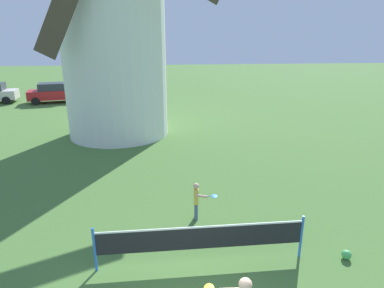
% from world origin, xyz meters
% --- Properties ---
extents(windmill, '(10.18, 5.95, 14.33)m').
position_xyz_m(windmill, '(-2.51, 13.20, 6.64)').
color(windmill, white).
rests_on(windmill, ground_plane).
extents(tennis_net, '(4.85, 0.06, 1.10)m').
position_xyz_m(tennis_net, '(0.47, 1.97, 0.68)').
color(tennis_net, blue).
rests_on(tennis_net, ground_plane).
extents(player_far, '(0.68, 0.52, 1.13)m').
position_xyz_m(player_far, '(0.61, 3.95, 0.64)').
color(player_far, slate).
rests_on(player_far, ground_plane).
extents(stray_ball, '(0.23, 0.23, 0.23)m').
position_xyz_m(stray_ball, '(3.95, 1.76, 0.11)').
color(stray_ball, '#4CB259').
rests_on(stray_ball, ground_plane).
extents(parked_car_red, '(4.11, 2.48, 1.56)m').
position_xyz_m(parked_car_red, '(-8.71, 23.06, 0.81)').
color(parked_car_red, red).
rests_on(parked_car_red, ground_plane).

